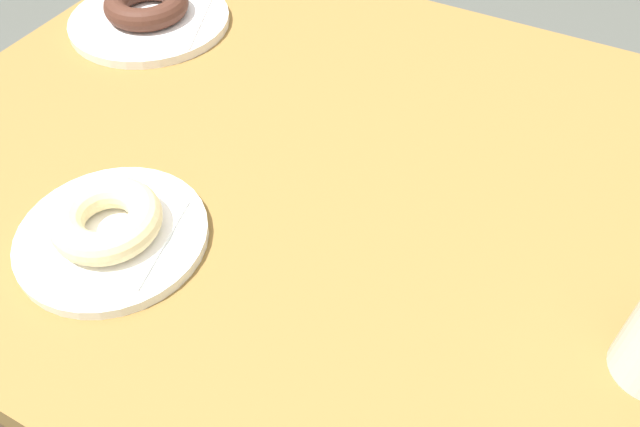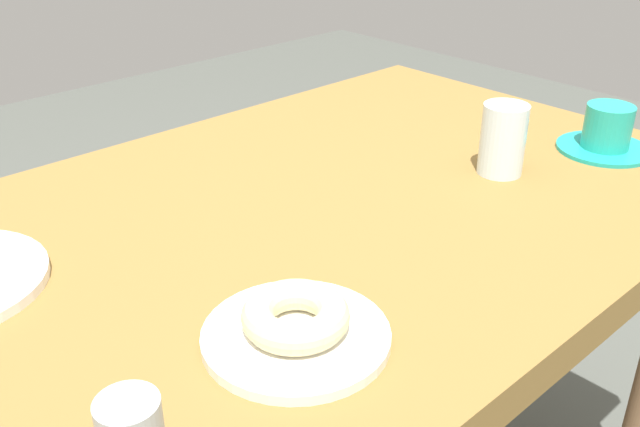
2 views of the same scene
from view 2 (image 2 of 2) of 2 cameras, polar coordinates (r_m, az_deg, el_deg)
The scene contains 6 objects.
table at distance 1.05m, azimuth 0.36°, elevation -2.48°, with size 1.22×0.80×0.74m.
plate_sugar_ring at distance 0.75m, azimuth -1.91°, elevation -9.71°, with size 0.20×0.20×0.01m, color white.
napkin_sugar_ring at distance 0.74m, azimuth -1.92°, elevation -9.25°, with size 0.12×0.12×0.00m, color white.
donut_sugar_ring at distance 0.73m, azimuth -1.95°, elevation -8.10°, with size 0.11×0.11×0.03m, color beige.
water_glass at distance 1.13m, azimuth 14.29°, elevation 5.71°, with size 0.07×0.07×0.11m, color silver.
coffee_cup at distance 1.28m, azimuth 21.77°, elevation 6.04°, with size 0.15×0.15×0.08m.
Camera 2 is at (-0.63, -0.66, 1.19)m, focal length 40.38 mm.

